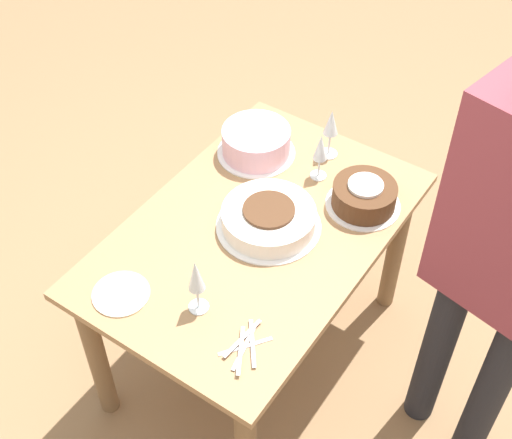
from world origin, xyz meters
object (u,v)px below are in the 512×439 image
object	(u,v)px
wine_glass_extra	(196,278)
person_cutting	(510,247)
cake_front_chocolate	(364,196)
wine_glass_near	(331,125)
cake_back_decorated	(256,142)
wine_glass_far	(320,149)
cake_center_white	(269,218)

from	to	relation	value
wine_glass_extra	person_cutting	size ratio (longest dim) A/B	0.13
cake_front_chocolate	wine_glass_extra	world-z (taller)	wine_glass_extra
wine_glass_near	cake_front_chocolate	bearing A→B (deg)	-125.28
cake_back_decorated	wine_glass_far	distance (m)	0.27
cake_back_decorated	wine_glass_extra	size ratio (longest dim) A/B	1.39
wine_glass_near	wine_glass_extra	world-z (taller)	wine_glass_extra
cake_back_decorated	cake_center_white	bearing A→B (deg)	-139.37
wine_glass_extra	wine_glass_far	bearing A→B (deg)	0.25
wine_glass_far	wine_glass_extra	distance (m)	0.73
wine_glass_near	wine_glass_extra	size ratio (longest dim) A/B	0.96
cake_front_chocolate	cake_center_white	bearing A→B (deg)	141.31
cake_center_white	wine_glass_far	distance (m)	0.33
wine_glass_near	wine_glass_extra	distance (m)	0.86
wine_glass_far	wine_glass_extra	bearing A→B (deg)	-179.75
cake_center_white	cake_front_chocolate	xyz separation A→B (m)	(0.27, -0.22, 0.01)
wine_glass_near	wine_glass_far	size ratio (longest dim) A/B	1.07
person_cutting	wine_glass_far	bearing A→B (deg)	-6.50
cake_back_decorated	cake_front_chocolate	bearing A→B (deg)	-92.44
wine_glass_far	person_cutting	size ratio (longest dim) A/B	0.11
cake_center_white	wine_glass_far	size ratio (longest dim) A/B	1.89
cake_center_white	wine_glass_extra	xyz separation A→B (m)	(-0.41, -0.01, 0.11)
wine_glass_near	person_cutting	world-z (taller)	person_cutting
cake_back_decorated	wine_glass_extra	world-z (taller)	wine_glass_extra
cake_back_decorated	person_cutting	bearing A→B (deg)	-102.23
wine_glass_far	person_cutting	distance (m)	0.80
cake_front_chocolate	wine_glass_far	distance (m)	0.23
cake_center_white	wine_glass_near	bearing A→B (deg)	2.78
wine_glass_far	cake_front_chocolate	bearing A→B (deg)	-101.53
cake_front_chocolate	wine_glass_far	size ratio (longest dim) A/B	1.38
person_cutting	cake_back_decorated	bearing A→B (deg)	-0.81
wine_glass_far	person_cutting	world-z (taller)	person_cutting
cake_front_chocolate	wine_glass_far	xyz separation A→B (m)	(0.04, 0.21, 0.08)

